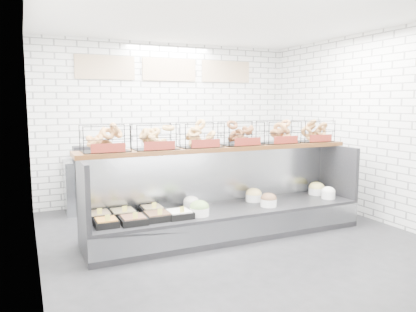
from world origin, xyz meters
name	(u,v)px	position (x,y,z in m)	size (l,w,h in m)	color
ground	(237,241)	(0.00, 0.00, 0.00)	(5.50, 5.50, 0.00)	black
room_shell	(219,90)	(0.00, 0.60, 2.06)	(5.02, 5.51, 3.01)	silver
display_case	(225,212)	(-0.02, 0.34, 0.33)	(4.00, 0.90, 1.20)	black
bagel_shelf	(221,137)	(0.00, 0.52, 1.40)	(4.10, 0.50, 0.40)	#41220E
prep_counter	(176,178)	(-0.01, 2.43, 0.47)	(4.00, 0.60, 1.20)	#93969B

